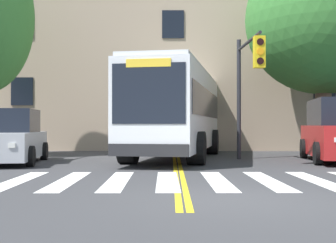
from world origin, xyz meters
The scene contains 10 objects.
ground_plane centered at (0.00, 0.00, 0.00)m, with size 120.00×120.00×0.00m, color #38383A.
crosswalk centered at (-0.72, 2.79, 0.00)m, with size 8.74×4.09×0.01m.
lane_line_yellow_inner centered at (-1.09, 16.79, 0.00)m, with size 0.12×36.00×0.01m, color gold.
lane_line_yellow_outer centered at (-0.93, 16.79, 0.00)m, with size 0.12×36.00×0.01m, color gold.
city_bus centered at (-0.96, 10.51, 1.89)m, with size 4.20×11.04×3.49m.
car_silver_near_lane centered at (-6.70, 7.76, 0.83)m, with size 2.48×4.85×1.85m.
car_tan_behind_bus centered at (-0.89, 19.47, 0.83)m, with size 2.39×4.74×1.84m.
traffic_light_overhead centered at (1.47, 8.28, 3.10)m, with size 0.42×3.51×4.59m.
street_tree_curbside_large centered at (5.23, 11.69, 5.81)m, with size 9.22×9.22×9.05m.
building_facade centered at (-1.12, 19.99, 6.00)m, with size 37.92×9.64×12.00m.
Camera 1 is at (-1.22, -8.15, 1.30)m, focal length 50.00 mm.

